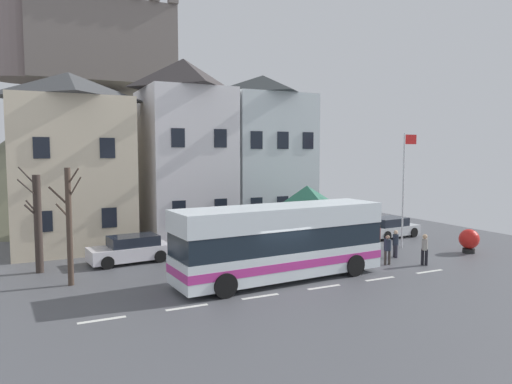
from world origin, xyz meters
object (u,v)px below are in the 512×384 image
at_px(parked_car_01, 131,249).
at_px(bare_tree_01, 38,223).
at_px(transit_bus, 280,243).
at_px(pedestrian_00, 396,243).
at_px(parked_car_03, 257,237).
at_px(flagpole, 405,182).
at_px(townhouse_00, 71,161).
at_px(townhouse_02, 263,155).
at_px(public_bench, 320,237).
at_px(bare_tree_02, 69,225).
at_px(townhouse_01, 184,150).
at_px(pedestrian_03, 378,237).
at_px(hilltop_castle, 98,137).
at_px(bus_shelter, 307,199).
at_px(harbour_buoy, 469,240).
at_px(pedestrian_02, 425,248).
at_px(pedestrian_01, 388,247).
at_px(parked_car_00, 390,227).

height_order(parked_car_01, bare_tree_01, bare_tree_01).
xyz_separation_m(transit_bus, pedestrian_00, (7.72, 1.20, -0.89)).
bearing_deg(parked_car_03, flagpole, -29.33).
height_order(townhouse_00, townhouse_02, townhouse_02).
bearing_deg(bare_tree_01, public_bench, 0.08).
height_order(townhouse_00, bare_tree_02, townhouse_00).
distance_m(townhouse_01, pedestrian_03, 13.27).
distance_m(townhouse_02, bare_tree_01, 15.68).
bearing_deg(hilltop_castle, pedestrian_00, -68.48).
height_order(hilltop_castle, bare_tree_01, hilltop_castle).
height_order(parked_car_01, bare_tree_02, bare_tree_02).
xyz_separation_m(transit_bus, public_bench, (6.02, 6.00, -1.21)).
relative_size(townhouse_01, townhouse_02, 1.06).
xyz_separation_m(bus_shelter, bare_tree_02, (-12.39, -0.96, -0.48)).
relative_size(parked_car_01, harbour_buoy, 3.11).
bearing_deg(harbour_buoy, bare_tree_02, 172.29).
xyz_separation_m(townhouse_01, pedestrian_02, (8.70, -12.26, -4.94)).
distance_m(parked_car_03, pedestrian_01, 7.84).
bearing_deg(bare_tree_01, bus_shelter, -8.02).
xyz_separation_m(bus_shelter, flagpole, (6.03, -1.09, 0.84)).
distance_m(transit_bus, pedestrian_01, 6.26).
relative_size(townhouse_00, public_bench, 7.04).
bearing_deg(pedestrian_03, hilltop_castle, 112.20).
height_order(pedestrian_01, pedestrian_02, pedestrian_02).
bearing_deg(pedestrian_00, parked_car_03, 135.49).
bearing_deg(pedestrian_03, townhouse_00, 148.83).
relative_size(bus_shelter, bare_tree_01, 0.76).
bearing_deg(pedestrian_03, townhouse_01, 133.38).
height_order(pedestrian_02, harbour_buoy, pedestrian_02).
xyz_separation_m(townhouse_01, parked_car_01, (-4.54, -5.25, -5.14)).
relative_size(hilltop_castle, bare_tree_01, 6.88).
height_order(parked_car_03, pedestrian_01, pedestrian_01).
bearing_deg(flagpole, public_bench, 142.08).
bearing_deg(flagpole, pedestrian_03, -168.27).
bearing_deg(parked_car_00, townhouse_01, 150.72).
bearing_deg(public_bench, townhouse_01, 141.61).
height_order(townhouse_00, public_bench, townhouse_00).
distance_m(parked_car_01, bare_tree_02, 4.81).
height_order(townhouse_01, pedestrian_03, townhouse_01).
xyz_separation_m(townhouse_01, hilltop_castle, (-2.98, 19.09, 1.33)).
bearing_deg(transit_bus, bus_shelter, 42.41).
height_order(harbour_buoy, bare_tree_01, bare_tree_01).
relative_size(townhouse_00, harbour_buoy, 7.62).
relative_size(bus_shelter, parked_car_03, 0.92).
xyz_separation_m(pedestrian_00, harbour_buoy, (4.54, -0.91, -0.04)).
xyz_separation_m(hilltop_castle, flagpole, (13.76, -27.59, -3.20)).
bearing_deg(public_bench, pedestrian_03, -65.74).
height_order(townhouse_01, pedestrian_02, townhouse_01).
bearing_deg(bare_tree_01, parked_car_00, 0.29).
distance_m(parked_car_03, bare_tree_02, 11.37).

